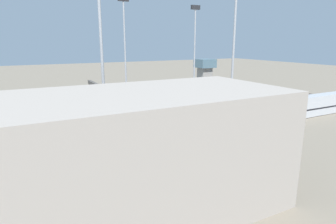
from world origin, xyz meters
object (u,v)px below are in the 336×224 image
(light_mast_0, at_px, (125,40))
(light_mast_1, at_px, (101,48))
(train_on_track_0, at_px, (230,94))
(light_mast_3, at_px, (234,42))
(train_on_track_5, at_px, (192,124))
(train_on_track_3, at_px, (256,103))
(train_on_track_1, at_px, (100,112))
(signal_gantry, at_px, (106,94))
(control_tower, at_px, (205,73))
(maintenance_shed, at_px, (25,176))
(light_mast_2, at_px, (195,43))

(light_mast_0, bearing_deg, light_mast_1, 64.78)
(train_on_track_0, bearing_deg, light_mast_3, 50.12)
(light_mast_3, bearing_deg, train_on_track_5, -19.11)
(train_on_track_5, bearing_deg, train_on_track_3, -159.43)
(train_on_track_1, distance_m, train_on_track_3, 40.68)
(train_on_track_5, distance_m, light_mast_3, 17.29)
(train_on_track_3, xyz_separation_m, train_on_track_0, (-3.69, -15.00, 0.00))
(light_mast_1, relative_size, signal_gantry, 0.90)
(control_tower, bearing_deg, train_on_track_1, 24.70)
(train_on_track_5, distance_m, signal_gantry, 18.83)
(light_mast_0, relative_size, signal_gantry, 0.98)
(light_mast_0, bearing_deg, train_on_track_3, 148.63)
(signal_gantry, bearing_deg, train_on_track_0, -163.98)
(train_on_track_1, relative_size, maintenance_shed, 1.71)
(train_on_track_1, distance_m, train_on_track_5, 23.74)
(train_on_track_3, bearing_deg, train_on_track_0, -103.83)
(light_mast_3, bearing_deg, signal_gantry, -36.25)
(light_mast_1, distance_m, control_tower, 64.89)
(light_mast_2, xyz_separation_m, signal_gantry, (31.39, 15.15, -10.38))
(train_on_track_0, distance_m, train_on_track_5, 39.31)
(train_on_track_0, xyz_separation_m, control_tower, (-0.34, -14.99, 5.03))
(light_mast_1, bearing_deg, train_on_track_0, -150.32)
(light_mast_0, relative_size, light_mast_2, 1.04)
(train_on_track_5, xyz_separation_m, maintenance_shed, (29.37, 18.87, 4.01))
(light_mast_0, xyz_separation_m, signal_gantry, (10.01, 15.68, -10.94))
(train_on_track_0, height_order, maintenance_shed, maintenance_shed)
(train_on_track_3, bearing_deg, light_mast_3, 32.98)
(train_on_track_1, bearing_deg, train_on_track_3, 165.77)
(light_mast_0, distance_m, light_mast_3, 32.47)
(train_on_track_3, relative_size, light_mast_0, 0.34)
(maintenance_shed, bearing_deg, signal_gantry, -117.29)
(train_on_track_0, relative_size, control_tower, 0.82)
(light_mast_3, height_order, maintenance_shed, light_mast_3)
(train_on_track_1, height_order, train_on_track_3, train_on_track_3)
(train_on_track_1, xyz_separation_m, control_tower, (-43.46, -19.99, 5.13))
(train_on_track_1, bearing_deg, signal_gantry, 86.96)
(light_mast_0, relative_size, control_tower, 2.40)
(light_mast_3, bearing_deg, train_on_track_3, -147.02)
(train_on_track_0, relative_size, light_mast_2, 0.35)
(train_on_track_3, distance_m, light_mast_0, 38.56)
(train_on_track_0, xyz_separation_m, signal_gantry, (43.52, 12.50, 5.40))
(light_mast_3, height_order, signal_gantry, light_mast_3)
(signal_gantry, bearing_deg, maintenance_shed, 62.71)
(train_on_track_0, height_order, light_mast_1, light_mast_1)
(signal_gantry, bearing_deg, control_tower, -147.92)
(train_on_track_1, relative_size, light_mast_1, 3.34)
(light_mast_1, height_order, control_tower, light_mast_1)
(train_on_track_3, xyz_separation_m, light_mast_3, (19.32, 12.54, 15.90))
(light_mast_2, xyz_separation_m, light_mast_3, (10.88, 30.19, 0.12))
(light_mast_1, xyz_separation_m, signal_gantry, (-4.34, -14.77, -9.75))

